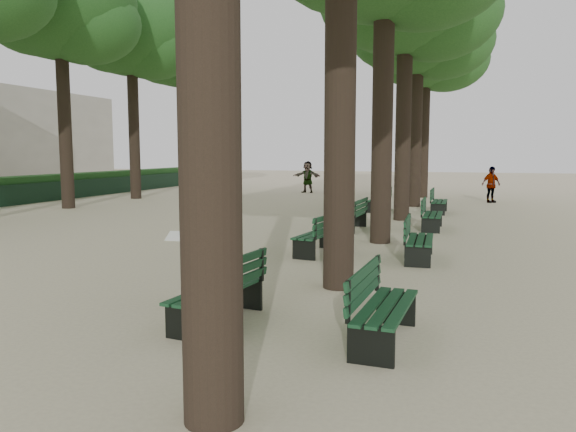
% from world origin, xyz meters
% --- Properties ---
extents(ground, '(120.00, 120.00, 0.00)m').
position_xyz_m(ground, '(0.00, 0.00, 0.00)').
color(ground, beige).
rests_on(ground, ground).
extents(tree_central_4, '(6.00, 6.00, 9.95)m').
position_xyz_m(tree_central_4, '(1.50, 18.00, 7.65)').
color(tree_central_4, '#33261C').
rests_on(tree_central_4, ground).
extents(tree_central_5, '(6.00, 6.00, 9.95)m').
position_xyz_m(tree_central_5, '(1.50, 23.00, 7.65)').
color(tree_central_5, '#33261C').
rests_on(tree_central_5, ground).
extents(tree_far_3, '(6.00, 6.00, 10.45)m').
position_xyz_m(tree_far_3, '(-12.00, 13.00, 8.14)').
color(tree_far_3, '#33261C').
rests_on(tree_far_3, ground).
extents(tree_far_4, '(6.00, 6.00, 10.45)m').
position_xyz_m(tree_far_4, '(-12.00, 18.00, 8.14)').
color(tree_far_4, '#33261C').
rests_on(tree_far_4, ground).
extents(tree_far_5, '(6.00, 6.00, 10.45)m').
position_xyz_m(tree_far_5, '(-12.00, 23.00, 8.14)').
color(tree_far_5, '#33261C').
rests_on(tree_far_5, ground).
extents(bench_left_0, '(0.80, 1.86, 0.92)m').
position_xyz_m(bench_left_0, '(0.37, 0.56, 0.27)').
color(bench_left_0, black).
rests_on(bench_left_0, ground).
extents(bench_left_1, '(0.80, 1.86, 0.92)m').
position_xyz_m(bench_left_1, '(0.37, 5.98, 0.27)').
color(bench_left_1, black).
rests_on(bench_left_1, ground).
extents(bench_left_2, '(0.65, 1.82, 0.92)m').
position_xyz_m(bench_left_2, '(0.37, 10.10, 0.27)').
color(bench_left_2, black).
rests_on(bench_left_2, ground).
extents(bench_left_3, '(0.77, 1.85, 0.92)m').
position_xyz_m(bench_left_3, '(0.37, 15.65, 0.27)').
color(bench_left_3, black).
rests_on(bench_left_3, ground).
extents(bench_right_0, '(0.67, 1.83, 0.92)m').
position_xyz_m(bench_right_0, '(2.63, 0.44, 0.27)').
color(bench_right_0, black).
rests_on(bench_right_0, ground).
extents(bench_right_1, '(0.63, 1.82, 0.92)m').
position_xyz_m(bench_right_1, '(2.63, 5.89, 0.27)').
color(bench_right_1, black).
rests_on(bench_right_1, ground).
extents(bench_right_2, '(0.57, 1.80, 0.92)m').
position_xyz_m(bench_right_2, '(2.63, 10.88, 0.27)').
color(bench_right_2, black).
rests_on(bench_right_2, ground).
extents(bench_right_3, '(0.59, 1.81, 0.92)m').
position_xyz_m(bench_right_3, '(2.63, 15.57, 0.27)').
color(bench_right_3, black).
rests_on(bench_right_3, ground).
extents(man_with_map, '(0.72, 0.72, 1.62)m').
position_xyz_m(man_with_map, '(-0.33, 1.24, 0.81)').
color(man_with_map, black).
rests_on(man_with_map, ground).
extents(pedestrian_c, '(0.97, 0.84, 1.65)m').
position_xyz_m(pedestrian_c, '(4.68, 20.82, 0.82)').
color(pedestrian_c, '#262628').
rests_on(pedestrian_c, ground).
extents(pedestrian_e, '(1.69, 0.59, 1.78)m').
position_xyz_m(pedestrian_e, '(-4.96, 24.46, 0.89)').
color(pedestrian_e, '#262628').
rests_on(pedestrian_e, ground).
extents(pedestrian_a, '(0.81, 0.38, 1.63)m').
position_xyz_m(pedestrian_a, '(-3.33, 24.07, 0.82)').
color(pedestrian_a, '#262628').
rests_on(pedestrian_a, ground).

